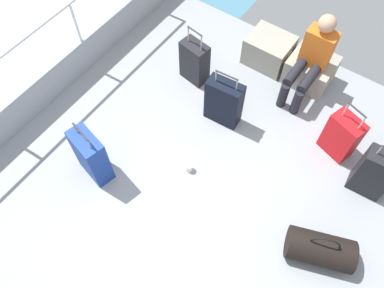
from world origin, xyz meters
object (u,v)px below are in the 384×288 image
cargo_crate_1 (310,70)px  suitcase_3 (195,62)px  passenger_seated (312,58)px  suitcase_1 (342,136)px  paper_cup (189,167)px  suitcase_4 (375,173)px  duffel_bag (320,249)px  cargo_crate_0 (269,50)px  suitcase_2 (224,102)px  suitcase_0 (91,156)px

cargo_crate_1 → suitcase_3: size_ratio=0.74×
cargo_crate_1 → passenger_seated: size_ratio=0.55×
suitcase_1 → suitcase_3: size_ratio=0.97×
suitcase_1 → paper_cup: (-1.21, -1.18, -0.23)m
passenger_seated → suitcase_4: bearing=-35.6°
suitcase_1 → passenger_seated: bearing=140.8°
paper_cup → duffel_bag: bearing=-1.7°
cargo_crate_1 → suitcase_4: 1.57m
cargo_crate_0 → passenger_seated: size_ratio=0.55×
suitcase_3 → duffel_bag: size_ratio=1.13×
passenger_seated → suitcase_3: (-1.21, -0.62, -0.26)m
passenger_seated → suitcase_2: size_ratio=1.36×
suitcase_2 → suitcase_3: 0.72m
suitcase_1 → paper_cup: suitcase_1 is taller
suitcase_0 → duffel_bag: bearing=12.9°
cargo_crate_0 → suitcase_2: suitcase_2 is taller
cargo_crate_0 → paper_cup: bearing=-87.0°
suitcase_3 → suitcase_2: bearing=-27.4°
cargo_crate_0 → duffel_bag: (1.67, -1.97, -0.03)m
suitcase_2 → paper_cup: size_ratio=7.79×
suitcase_3 → suitcase_4: bearing=-5.3°
suitcase_2 → suitcase_3: size_ratio=0.98×
cargo_crate_1 → passenger_seated: passenger_seated is taller
suitcase_2 → duffel_bag: (1.66, -0.86, -0.15)m
suitcase_1 → suitcase_4: 0.53m
suitcase_2 → suitcase_4: 1.76m
suitcase_2 → suitcase_4: size_ratio=0.99×
suitcase_4 → duffel_bag: bearing=-95.9°
suitcase_3 → duffel_bag: 2.59m
passenger_seated → paper_cup: size_ratio=10.62×
suitcase_2 → suitcase_4: bearing=3.6°
suitcase_2 → suitcase_3: bearing=152.6°
suitcase_2 → duffel_bag: suitcase_2 is taller
passenger_seated → duffel_bag: passenger_seated is taller
duffel_bag → paper_cup: 1.58m
suitcase_0 → paper_cup: size_ratio=8.04×
passenger_seated → suitcase_0: passenger_seated is taller
suitcase_1 → suitcase_4: bearing=-29.2°
suitcase_2 → cargo_crate_1: bearing=63.2°
cargo_crate_1 → duffel_bag: bearing=-61.5°
paper_cup → suitcase_4: bearing=28.8°
cargo_crate_0 → passenger_seated: passenger_seated is taller
suitcase_2 → suitcase_0: bearing=-118.0°
suitcase_4 → paper_cup: size_ratio=7.83×
cargo_crate_0 → suitcase_1: (1.31, -0.75, 0.09)m
cargo_crate_1 → suitcase_1: (0.72, -0.77, 0.10)m
cargo_crate_1 → paper_cup: (-0.49, -1.94, -0.13)m
cargo_crate_0 → passenger_seated: bearing=-15.3°
cargo_crate_0 → suitcase_2: bearing=-89.1°
cargo_crate_0 → suitcase_2: 1.12m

